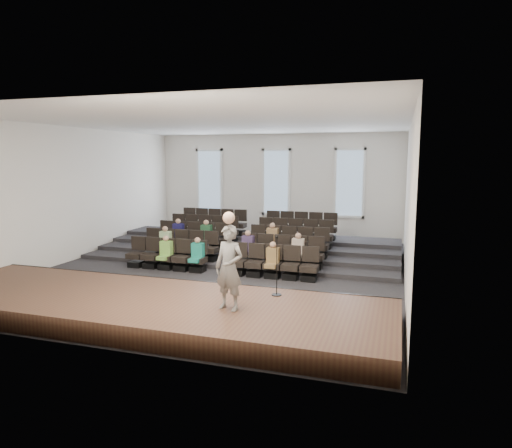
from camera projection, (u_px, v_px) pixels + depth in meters
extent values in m
plane|color=#232326|center=(224.00, 269.00, 15.90)|extent=(14.00, 14.00, 0.00)
cube|color=white|center=(222.00, 123.00, 15.18)|extent=(12.00, 14.00, 0.02)
cube|color=white|center=(277.00, 186.00, 22.16)|extent=(12.00, 0.04, 5.00)
cube|color=white|center=(91.00, 227.00, 8.92)|extent=(12.00, 0.04, 5.00)
cube|color=white|center=(76.00, 194.00, 17.34)|extent=(0.04, 14.00, 5.00)
cube|color=white|center=(409.00, 203.00, 13.74)|extent=(0.04, 14.00, 5.00)
cube|color=#472E1E|center=(146.00, 308.00, 11.05)|extent=(11.80, 3.60, 0.50)
cube|color=black|center=(180.00, 288.00, 12.72)|extent=(11.80, 0.06, 0.52)
cube|color=#232326|center=(245.00, 254.00, 18.08)|extent=(11.80, 4.80, 0.15)
cube|color=#232326|center=(250.00, 250.00, 18.56)|extent=(11.80, 3.75, 0.30)
cube|color=#232326|center=(254.00, 245.00, 19.05)|extent=(11.80, 2.70, 0.45)
cube|color=#232326|center=(257.00, 242.00, 19.53)|extent=(11.80, 1.65, 0.60)
cube|color=black|center=(136.00, 264.00, 16.25)|extent=(0.47, 0.43, 0.20)
cube|color=black|center=(136.00, 256.00, 16.21)|extent=(0.55, 0.50, 0.19)
cube|color=black|center=(139.00, 243.00, 16.35)|extent=(0.55, 0.08, 0.50)
cube|color=black|center=(151.00, 265.00, 16.07)|extent=(0.47, 0.43, 0.20)
cube|color=black|center=(151.00, 257.00, 16.03)|extent=(0.55, 0.50, 0.19)
cube|color=black|center=(153.00, 244.00, 16.17)|extent=(0.55, 0.08, 0.50)
cube|color=black|center=(166.00, 266.00, 15.89)|extent=(0.47, 0.43, 0.20)
cube|color=black|center=(166.00, 258.00, 15.85)|extent=(0.55, 0.50, 0.19)
cube|color=black|center=(169.00, 245.00, 15.99)|extent=(0.55, 0.08, 0.50)
cube|color=black|center=(182.00, 268.00, 15.71)|extent=(0.47, 0.43, 0.20)
cube|color=black|center=(182.00, 259.00, 15.67)|extent=(0.55, 0.50, 0.19)
cube|color=black|center=(184.00, 246.00, 15.81)|extent=(0.55, 0.08, 0.50)
cube|color=black|center=(198.00, 269.00, 15.53)|extent=(0.47, 0.43, 0.20)
cube|color=black|center=(197.00, 260.00, 15.49)|extent=(0.55, 0.50, 0.19)
cube|color=black|center=(200.00, 247.00, 15.63)|extent=(0.55, 0.08, 0.50)
cube|color=black|center=(238.00, 272.00, 15.10)|extent=(0.47, 0.43, 0.20)
cube|color=black|center=(238.00, 263.00, 15.05)|extent=(0.55, 0.50, 0.19)
cube|color=black|center=(240.00, 250.00, 15.19)|extent=(0.55, 0.08, 0.50)
cube|color=black|center=(255.00, 273.00, 14.92)|extent=(0.47, 0.43, 0.20)
cube|color=black|center=(255.00, 264.00, 14.88)|extent=(0.55, 0.50, 0.19)
cube|color=black|center=(257.00, 251.00, 15.01)|extent=(0.55, 0.08, 0.50)
cube|color=black|center=(272.00, 275.00, 14.74)|extent=(0.47, 0.43, 0.20)
cube|color=black|center=(273.00, 266.00, 14.70)|extent=(0.55, 0.50, 0.19)
cube|color=black|center=(274.00, 252.00, 14.84)|extent=(0.55, 0.08, 0.50)
cube|color=black|center=(291.00, 276.00, 14.56)|extent=(0.47, 0.43, 0.20)
cube|color=black|center=(291.00, 267.00, 14.52)|extent=(0.55, 0.50, 0.19)
cube|color=black|center=(292.00, 253.00, 14.66)|extent=(0.55, 0.08, 0.50)
cube|color=black|center=(309.00, 278.00, 14.38)|extent=(0.47, 0.43, 0.20)
cube|color=black|center=(309.00, 268.00, 14.34)|extent=(0.55, 0.50, 0.19)
cube|color=black|center=(311.00, 254.00, 14.48)|extent=(0.55, 0.08, 0.50)
cube|color=black|center=(151.00, 254.00, 17.22)|extent=(0.47, 0.43, 0.20)
cube|color=black|center=(151.00, 246.00, 17.17)|extent=(0.55, 0.50, 0.19)
cube|color=black|center=(153.00, 234.00, 17.31)|extent=(0.55, 0.08, 0.50)
cube|color=black|center=(165.00, 255.00, 17.04)|extent=(0.47, 0.43, 0.20)
cube|color=black|center=(165.00, 247.00, 17.00)|extent=(0.55, 0.50, 0.19)
cube|color=black|center=(168.00, 235.00, 17.14)|extent=(0.55, 0.08, 0.50)
cube|color=black|center=(180.00, 256.00, 16.86)|extent=(0.47, 0.43, 0.20)
cube|color=black|center=(180.00, 248.00, 16.82)|extent=(0.55, 0.50, 0.19)
cube|color=black|center=(182.00, 236.00, 16.96)|extent=(0.55, 0.08, 0.50)
cube|color=black|center=(195.00, 257.00, 16.68)|extent=(0.47, 0.43, 0.20)
cube|color=black|center=(195.00, 249.00, 16.64)|extent=(0.55, 0.50, 0.19)
cube|color=black|center=(197.00, 237.00, 16.78)|extent=(0.55, 0.08, 0.50)
cube|color=black|center=(210.00, 258.00, 16.50)|extent=(0.47, 0.43, 0.20)
cube|color=black|center=(210.00, 250.00, 16.46)|extent=(0.55, 0.50, 0.19)
cube|color=black|center=(212.00, 238.00, 16.60)|extent=(0.55, 0.08, 0.50)
cube|color=black|center=(248.00, 261.00, 16.07)|extent=(0.47, 0.43, 0.20)
cube|color=black|center=(248.00, 252.00, 16.02)|extent=(0.55, 0.50, 0.19)
cube|color=black|center=(250.00, 240.00, 16.16)|extent=(0.55, 0.08, 0.50)
cube|color=black|center=(264.00, 262.00, 15.89)|extent=(0.47, 0.43, 0.20)
cube|color=black|center=(264.00, 253.00, 15.84)|extent=(0.55, 0.50, 0.19)
cube|color=black|center=(266.00, 241.00, 15.98)|extent=(0.55, 0.08, 0.50)
cube|color=black|center=(281.00, 263.00, 15.71)|extent=(0.47, 0.43, 0.20)
cube|color=black|center=(281.00, 254.00, 15.67)|extent=(0.55, 0.50, 0.19)
cube|color=black|center=(282.00, 242.00, 15.80)|extent=(0.55, 0.08, 0.50)
cube|color=black|center=(298.00, 264.00, 15.53)|extent=(0.47, 0.43, 0.20)
cube|color=black|center=(298.00, 256.00, 15.49)|extent=(0.55, 0.50, 0.19)
cube|color=black|center=(299.00, 243.00, 15.63)|extent=(0.55, 0.08, 0.50)
cube|color=black|center=(315.00, 266.00, 15.35)|extent=(0.47, 0.43, 0.20)
cube|color=black|center=(315.00, 257.00, 15.31)|extent=(0.55, 0.50, 0.19)
cube|color=black|center=(317.00, 244.00, 15.45)|extent=(0.55, 0.08, 0.50)
cube|color=black|center=(165.00, 245.00, 18.19)|extent=(0.47, 0.42, 0.20)
cube|color=black|center=(165.00, 238.00, 18.14)|extent=(0.55, 0.50, 0.19)
cube|color=black|center=(167.00, 227.00, 18.28)|extent=(0.55, 0.08, 0.50)
cube|color=black|center=(178.00, 246.00, 18.01)|extent=(0.47, 0.42, 0.20)
cube|color=black|center=(178.00, 238.00, 17.96)|extent=(0.55, 0.50, 0.19)
cube|color=black|center=(180.00, 227.00, 18.10)|extent=(0.55, 0.08, 0.50)
cube|color=black|center=(192.00, 247.00, 17.83)|extent=(0.47, 0.42, 0.20)
cube|color=black|center=(192.00, 239.00, 17.79)|extent=(0.55, 0.50, 0.19)
cube|color=black|center=(194.00, 228.00, 17.93)|extent=(0.55, 0.08, 0.50)
cube|color=black|center=(206.00, 248.00, 17.65)|extent=(0.47, 0.42, 0.20)
cube|color=black|center=(206.00, 240.00, 17.61)|extent=(0.55, 0.50, 0.19)
cube|color=black|center=(208.00, 229.00, 17.75)|extent=(0.55, 0.08, 0.50)
cube|color=black|center=(221.00, 249.00, 17.47)|extent=(0.47, 0.42, 0.20)
cube|color=black|center=(221.00, 241.00, 17.43)|extent=(0.55, 0.50, 0.19)
cube|color=black|center=(222.00, 229.00, 17.57)|extent=(0.55, 0.08, 0.50)
cube|color=black|center=(257.00, 251.00, 17.04)|extent=(0.47, 0.42, 0.20)
cube|color=black|center=(257.00, 243.00, 16.99)|extent=(0.55, 0.50, 0.19)
cube|color=black|center=(258.00, 231.00, 17.13)|extent=(0.55, 0.08, 0.50)
cube|color=black|center=(272.00, 252.00, 16.86)|extent=(0.47, 0.42, 0.20)
cube|color=black|center=(272.00, 244.00, 16.81)|extent=(0.55, 0.50, 0.19)
cube|color=black|center=(274.00, 232.00, 16.95)|extent=(0.55, 0.08, 0.50)
cube|color=black|center=(288.00, 253.00, 16.68)|extent=(0.47, 0.42, 0.20)
cube|color=black|center=(288.00, 245.00, 16.63)|extent=(0.55, 0.50, 0.19)
cube|color=black|center=(289.00, 233.00, 16.77)|extent=(0.55, 0.08, 0.50)
cube|color=black|center=(304.00, 254.00, 16.50)|extent=(0.47, 0.42, 0.20)
cube|color=black|center=(304.00, 246.00, 16.46)|extent=(0.55, 0.50, 0.19)
cube|color=black|center=(305.00, 234.00, 16.59)|extent=(0.55, 0.08, 0.50)
cube|color=black|center=(320.00, 255.00, 16.32)|extent=(0.47, 0.42, 0.20)
cube|color=black|center=(321.00, 247.00, 16.28)|extent=(0.55, 0.50, 0.19)
cube|color=black|center=(322.00, 234.00, 16.42)|extent=(0.55, 0.08, 0.50)
cube|color=black|center=(177.00, 237.00, 19.16)|extent=(0.47, 0.42, 0.20)
cube|color=black|center=(177.00, 230.00, 19.11)|extent=(0.55, 0.50, 0.19)
cube|color=black|center=(179.00, 220.00, 19.25)|extent=(0.55, 0.08, 0.50)
cube|color=black|center=(190.00, 238.00, 18.98)|extent=(0.47, 0.42, 0.20)
cube|color=black|center=(190.00, 231.00, 18.93)|extent=(0.55, 0.50, 0.19)
cube|color=black|center=(192.00, 220.00, 19.07)|extent=(0.55, 0.08, 0.50)
cube|color=black|center=(203.00, 239.00, 18.80)|extent=(0.47, 0.42, 0.20)
cube|color=black|center=(203.00, 231.00, 18.75)|extent=(0.55, 0.50, 0.19)
cube|color=black|center=(205.00, 221.00, 18.89)|extent=(0.55, 0.08, 0.50)
cube|color=black|center=(217.00, 239.00, 18.62)|extent=(0.47, 0.42, 0.20)
cube|color=black|center=(216.00, 232.00, 18.58)|extent=(0.55, 0.50, 0.19)
cube|color=black|center=(218.00, 221.00, 18.71)|extent=(0.55, 0.08, 0.50)
cube|color=black|center=(230.00, 240.00, 18.44)|extent=(0.47, 0.42, 0.20)
cube|color=black|center=(230.00, 233.00, 18.40)|extent=(0.55, 0.50, 0.19)
cube|color=black|center=(232.00, 222.00, 18.54)|extent=(0.55, 0.08, 0.50)
cube|color=black|center=(265.00, 242.00, 18.01)|extent=(0.47, 0.42, 0.20)
cube|color=black|center=(265.00, 235.00, 17.96)|extent=(0.55, 0.50, 0.19)
cube|color=black|center=(266.00, 223.00, 18.10)|extent=(0.55, 0.08, 0.50)
cube|color=black|center=(279.00, 243.00, 17.83)|extent=(0.47, 0.42, 0.20)
cube|color=black|center=(279.00, 235.00, 17.78)|extent=(0.55, 0.50, 0.19)
cube|color=black|center=(281.00, 224.00, 17.92)|extent=(0.55, 0.08, 0.50)
cube|color=black|center=(294.00, 244.00, 17.65)|extent=(0.47, 0.42, 0.20)
cube|color=black|center=(294.00, 236.00, 17.60)|extent=(0.55, 0.50, 0.19)
cube|color=black|center=(296.00, 225.00, 17.74)|extent=(0.55, 0.08, 0.50)
cube|color=black|center=(310.00, 245.00, 17.47)|extent=(0.47, 0.42, 0.20)
cube|color=black|center=(310.00, 237.00, 17.42)|extent=(0.55, 0.50, 0.19)
cube|color=black|center=(311.00, 225.00, 17.56)|extent=(0.55, 0.08, 0.50)
cube|color=black|center=(325.00, 246.00, 17.29)|extent=(0.47, 0.42, 0.20)
cube|color=black|center=(325.00, 238.00, 17.25)|extent=(0.55, 0.50, 0.19)
cube|color=black|center=(326.00, 226.00, 17.38)|extent=(0.55, 0.08, 0.50)
cube|color=black|center=(188.00, 230.00, 20.13)|extent=(0.47, 0.42, 0.20)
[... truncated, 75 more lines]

